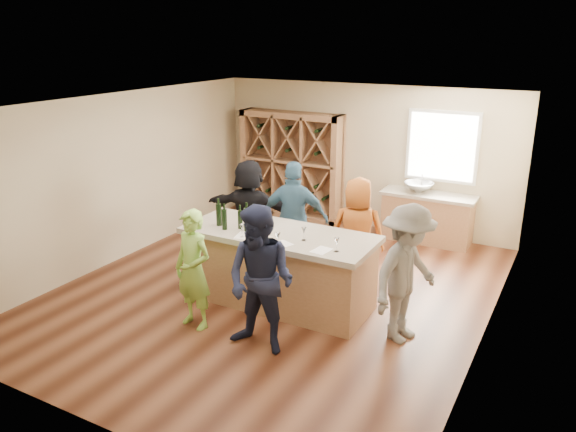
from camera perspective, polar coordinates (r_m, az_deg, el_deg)
The scene contains 33 objects.
floor at distance 8.59m, azimuth -1.24°, elevation -7.90°, with size 6.00×7.00×0.10m, color #572E1B.
ceiling at distance 7.76m, azimuth -1.38°, elevation 11.71°, with size 6.00×7.00×0.10m, color white.
wall_back at distance 11.17m, azimuth 7.85°, elevation 6.02°, with size 6.00×0.10×2.80m, color #C2B28D.
wall_front at distance 5.48m, azimuth -20.32°, elevation -8.15°, with size 6.00×0.10×2.80m, color #C2B28D.
wall_left at distance 9.88m, azimuth -16.86°, elevation 3.80°, with size 0.10×7.00×2.80m, color #C2B28D.
wall_right at distance 7.12m, azimuth 20.52°, elevation -2.09°, with size 0.10×7.00×2.80m, color #C2B28D.
window_frame at distance 10.60m, azimuth 15.40°, elevation 6.81°, with size 1.30×0.06×1.30m, color white.
window_pane at distance 10.57m, azimuth 15.35°, elevation 6.78°, with size 1.18×0.01×1.18m, color white.
wine_rack at distance 11.60m, azimuth 0.33°, elevation 5.12°, with size 2.20×0.45×2.20m, color #956A47.
back_counter_base at distance 10.70m, azimuth 13.95°, elevation -0.29°, with size 1.60×0.58×0.86m, color #956A47.
back_counter_top at distance 10.57m, azimuth 14.13°, elevation 2.07°, with size 1.70×0.62×0.06m, color #A49986.
sink at distance 10.58m, azimuth 13.14°, elevation 2.86°, with size 0.54×0.54×0.19m, color silver.
faucet at distance 10.74m, azimuth 13.43°, elevation 3.38°, with size 0.02×0.02×0.30m, color silver.
tasting_counter_base at distance 8.02m, azimuth -0.90°, elevation -5.54°, with size 2.60×1.00×1.00m, color #956A47.
tasting_counter_top at distance 7.81m, azimuth -0.92°, elevation -1.91°, with size 2.72×1.12×0.08m, color #A49986.
wine_bottle_a at distance 8.08m, azimuth -7.04°, elevation 0.13°, with size 0.08×0.08×0.32m, color black.
wine_bottle_b at distance 7.91m, azimuth -6.48°, elevation -0.34°, with size 0.07×0.07×0.30m, color black.
wine_bottle_c at distance 7.93m, azimuth -4.88°, elevation -0.35°, with size 0.07×0.07×0.27m, color black.
wine_bottle_d at distance 7.80m, azimuth -4.20°, elevation -0.38°, with size 0.08×0.08×0.33m, color black.
wine_bottle_e at distance 7.74m, azimuth -3.53°, elevation -0.52°, with size 0.08×0.08×0.33m, color black.
wine_glass_a at distance 7.60m, azimuth -4.70°, elevation -1.52°, with size 0.07×0.07×0.18m, color white.
wine_glass_b at distance 7.26m, azimuth -1.04°, elevation -2.40°, with size 0.07×0.07×0.19m, color white.
wine_glass_d at distance 7.47m, azimuth 1.62°, elevation -1.85°, with size 0.07×0.07×0.18m, color white.
wine_glass_e at distance 7.11m, azimuth 4.96°, elevation -2.97°, with size 0.07×0.07×0.17m, color white.
tasting_menu_a at distance 7.69m, azimuth -4.45°, elevation -1.98°, with size 0.22×0.30×0.00m, color white.
tasting_menu_b at distance 7.33m, azimuth -0.91°, elevation -2.95°, with size 0.24×0.32×0.00m, color white.
tasting_menu_c at distance 7.17m, azimuth 3.42°, elevation -3.50°, with size 0.20×0.27×0.00m, color white.
person_near_left at distance 7.39m, azimuth -9.60°, elevation -5.40°, with size 0.58×0.43×1.60m, color #8CC64C.
person_near_right at distance 6.71m, azimuth -2.79°, elevation -6.58°, with size 0.89×0.49×1.84m, color #191E38.
person_server at distance 7.09m, azimuth 11.95°, elevation -5.80°, with size 1.15×0.54×1.78m, color slate.
person_far_mid at distance 8.82m, azimuth 0.65°, elevation -0.33°, with size 1.08×0.55×1.85m, color #335972.
person_far_right at distance 8.51m, azimuth 7.04°, elevation -1.70°, with size 0.83×0.54×1.70m, color #994C19.
person_far_left at distance 9.46m, azimuth -3.91°, elevation 0.59°, with size 1.62×0.58×1.75m, color black.
Camera 1 is at (3.85, -6.68, 3.73)m, focal length 35.00 mm.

